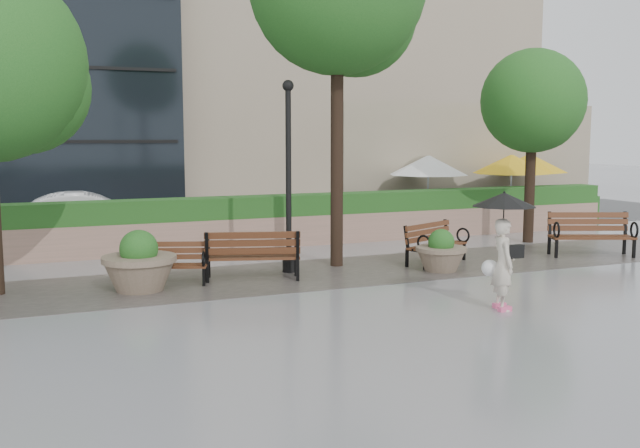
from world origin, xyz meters
name	(u,v)px	position (x,y,z in m)	size (l,w,h in m)	color
ground	(340,308)	(0.00, 0.00, 0.00)	(100.00, 100.00, 0.00)	gray
cobble_strip	(281,276)	(0.00, 3.00, 0.01)	(28.00, 3.20, 0.01)	#383330
hedge_wall	(229,223)	(0.00, 7.00, 0.66)	(24.00, 0.80, 1.35)	tan
cafe_wall	(471,162)	(9.50, 10.00, 2.00)	(10.00, 0.60, 4.00)	tan
cafe_hedge	(497,214)	(9.00, 7.80, 0.45)	(8.00, 0.50, 0.90)	#264F1A
asphalt_street	(195,230)	(0.00, 11.00, 0.00)	(40.00, 7.00, 0.00)	black
bench_1	(168,272)	(-2.33, 3.11, 0.25)	(1.64, 1.10, 0.83)	brown
bench_2	(253,265)	(-0.65, 2.90, 0.30)	(2.02, 1.28, 1.02)	brown
bench_3	(436,252)	(3.78, 3.04, 0.27)	(1.84, 1.35, 0.92)	brown
bench_4	(591,244)	(7.80, 2.44, 0.31)	(2.09, 1.47, 1.05)	brown
planter_left	(139,267)	(-2.94, 2.72, 0.46)	(1.39, 1.39, 1.17)	#7F6B56
planter_right	(441,255)	(3.40, 2.22, 0.36)	(1.10, 1.10, 0.92)	#7F6B56
lamppost	(289,189)	(0.31, 3.36, 1.80)	(0.28, 0.28, 4.08)	black
tree_2	(535,105)	(8.07, 4.99, 3.74)	(2.98, 2.79, 5.25)	black
patio_umb_white	(428,166)	(6.85, 8.46, 1.99)	(2.50, 2.50, 2.30)	black
patio_umb_yellow_a	(512,165)	(9.76, 8.12, 1.99)	(2.50, 2.50, 2.30)	black
patio_umb_yellow_b	(529,164)	(10.80, 8.52, 1.99)	(2.50, 2.50, 2.30)	black
car_right	(88,216)	(-3.23, 10.20, 0.67)	(1.41, 4.06, 1.34)	white
pedestrian	(503,239)	(2.50, -1.09, 1.20)	(1.07, 1.07, 1.97)	beige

